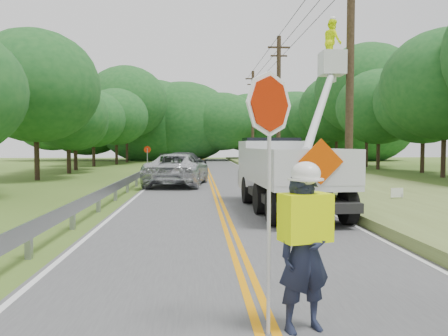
{
  "coord_description": "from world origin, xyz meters",
  "views": [
    {
      "loc": [
        -0.8,
        -7.69,
        2.22
      ],
      "look_at": [
        0.0,
        6.0,
        1.5
      ],
      "focal_mm": 35.39,
      "sensor_mm": 36.0,
      "label": 1
    }
  ],
  "objects": [
    {
      "name": "suv_darkgrey",
      "position": [
        -1.86,
        27.96,
        0.83
      ],
      "size": [
        4.01,
        6.03,
        1.62
      ],
      "primitive_type": "imported",
      "rotation": [
        0.0,
        0.0,
        2.8
      ],
      "color": "#313338",
      "rests_on": "road"
    },
    {
      "name": "stop_sign_permanent",
      "position": [
        -4.08,
        21.07,
        1.39
      ],
      "size": [
        0.46,
        0.06,
        2.15
      ],
      "color": "gray",
      "rests_on": "ground"
    },
    {
      "name": "utility_poles",
      "position": [
        5.0,
        17.02,
        5.27
      ],
      "size": [
        1.6,
        43.3,
        10.0
      ],
      "color": "black",
      "rests_on": "ground"
    },
    {
      "name": "bucket_truck",
      "position": [
        2.29,
        7.89,
        1.58
      ],
      "size": [
        3.89,
        7.23,
        6.94
      ],
      "color": "black",
      "rests_on": "road"
    },
    {
      "name": "road",
      "position": [
        0.0,
        14.0,
        0.01
      ],
      "size": [
        7.2,
        96.0,
        0.03
      ],
      "color": "#474749",
      "rests_on": "ground"
    },
    {
      "name": "suv_silver",
      "position": [
        -1.91,
        16.47,
        0.89
      ],
      "size": [
        3.61,
        6.53,
        1.73
      ],
      "primitive_type": "imported",
      "rotation": [
        0.0,
        0.0,
        3.02
      ],
      "color": "silver",
      "rests_on": "road"
    },
    {
      "name": "ground",
      "position": [
        0.0,
        0.0,
        0.0
      ],
      "size": [
        140.0,
        140.0,
        0.0
      ],
      "primitive_type": "plane",
      "color": "#325017",
      "rests_on": "ground"
    },
    {
      "name": "flagger",
      "position": [
        0.44,
        -2.62,
        1.1
      ],
      "size": [
        1.13,
        0.64,
        3.03
      ],
      "color": "#191E33",
      "rests_on": "road"
    },
    {
      "name": "treeline_left",
      "position": [
        -10.49,
        32.79,
        5.83
      ],
      "size": [
        10.3,
        56.8,
        12.13
      ],
      "color": "#332319",
      "rests_on": "ground"
    },
    {
      "name": "treeline_horizon",
      "position": [
        1.71,
        56.05,
        5.5
      ],
      "size": [
        56.68,
        14.76,
        12.18
      ],
      "color": "#164B1D",
      "rests_on": "ground"
    },
    {
      "name": "tall_grass_verge",
      "position": [
        7.1,
        14.0,
        0.15
      ],
      "size": [
        7.0,
        96.0,
        0.3
      ],
      "primitive_type": "cube",
      "color": "#5A6431",
      "rests_on": "ground"
    },
    {
      "name": "yard_sign",
      "position": [
        6.27,
        7.56,
        0.49
      ],
      "size": [
        0.47,
        0.09,
        0.68
      ],
      "color": "white",
      "rests_on": "ground"
    },
    {
      "name": "guardrail",
      "position": [
        -4.02,
        14.91,
        0.55
      ],
      "size": [
        0.18,
        48.0,
        0.77
      ],
      "color": "gray",
      "rests_on": "ground"
    },
    {
      "name": "treeline_right",
      "position": [
        16.13,
        24.07,
        6.59
      ],
      "size": [
        12.26,
        56.29,
        12.43
      ],
      "color": "#332319",
      "rests_on": "ground"
    }
  ]
}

